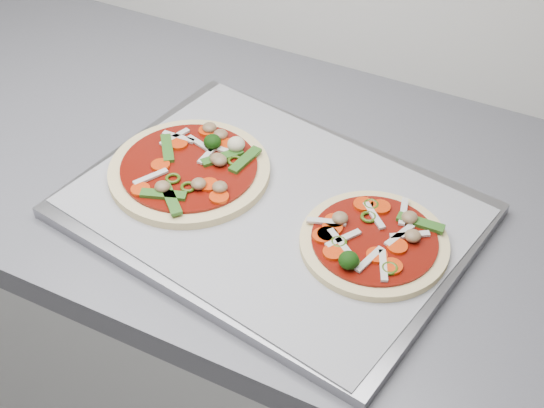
% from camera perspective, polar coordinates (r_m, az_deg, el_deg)
% --- Properties ---
extents(base_cabinet, '(3.60, 0.60, 0.86)m').
position_cam_1_polar(base_cabinet, '(1.50, -11.18, -8.10)').
color(base_cabinet, silver).
rests_on(base_cabinet, ground).
extents(countertop, '(3.60, 0.60, 0.04)m').
position_cam_1_polar(countertop, '(1.19, -14.02, 5.85)').
color(countertop, '#5D5D64').
rests_on(countertop, base_cabinet).
extents(baking_tray, '(0.54, 0.43, 0.02)m').
position_cam_1_polar(baking_tray, '(0.97, -0.02, -0.51)').
color(baking_tray, gray).
rests_on(baking_tray, countertop).
extents(parchment, '(0.52, 0.42, 0.00)m').
position_cam_1_polar(parchment, '(0.96, -0.02, -0.12)').
color(parchment, '#9B9AA0').
rests_on(parchment, baking_tray).
extents(pizza_left, '(0.25, 0.25, 0.04)m').
position_cam_1_polar(pizza_left, '(1.01, -6.08, 2.68)').
color(pizza_left, '#E0CE85').
rests_on(pizza_left, parchment).
extents(pizza_right, '(0.24, 0.24, 0.03)m').
position_cam_1_polar(pizza_right, '(0.91, 7.62, -2.79)').
color(pizza_right, '#E0CE85').
rests_on(pizza_right, parchment).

